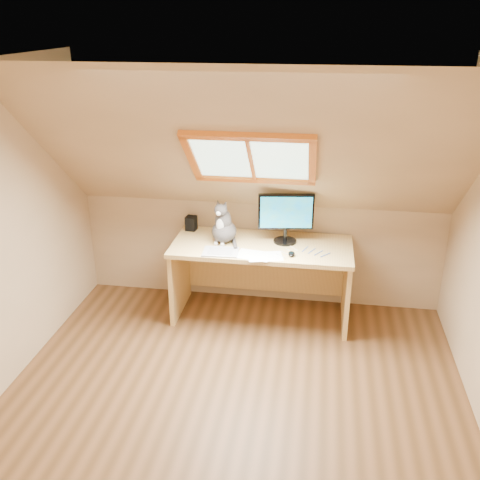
# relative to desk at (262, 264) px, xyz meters

# --- Properties ---
(ground) EXTENTS (3.50, 3.50, 0.00)m
(ground) POSITION_rel_desk_xyz_m (-0.06, -1.45, -0.52)
(ground) COLOR brown
(ground) RESTS_ON ground
(room_shell) EXTENTS (3.52, 3.52, 2.41)m
(room_shell) POSITION_rel_desk_xyz_m (-0.06, -1.54, 0.91)
(room_shell) COLOR tan
(room_shell) RESTS_ON ground
(desk) EXTENTS (1.63, 0.71, 0.74)m
(desk) POSITION_rel_desk_xyz_m (0.00, 0.00, 0.00)
(desk) COLOR #DDB669
(desk) RESTS_ON ground
(monitor) EXTENTS (0.50, 0.21, 0.46)m
(monitor) POSITION_rel_desk_xyz_m (0.20, 0.01, 0.49)
(monitor) COLOR black
(monitor) RESTS_ON desk
(cat) EXTENTS (0.29, 0.32, 0.42)m
(cat) POSITION_rel_desk_xyz_m (-0.35, -0.06, 0.37)
(cat) COLOR #4A4442
(cat) RESTS_ON desk
(desk_speaker) EXTENTS (0.11, 0.11, 0.14)m
(desk_speaker) POSITION_rel_desk_xyz_m (-0.72, 0.18, 0.30)
(desk_speaker) COLOR black
(desk_speaker) RESTS_ON desk
(graphics_tablet) EXTENTS (0.32, 0.24, 0.01)m
(graphics_tablet) POSITION_rel_desk_xyz_m (-0.34, -0.30, 0.23)
(graphics_tablet) COLOR #B2B2B7
(graphics_tablet) RESTS_ON desk
(mouse) EXTENTS (0.07, 0.11, 0.03)m
(mouse) POSITION_rel_desk_xyz_m (0.28, -0.27, 0.24)
(mouse) COLOR black
(mouse) RESTS_ON desk
(papers) EXTENTS (0.33, 0.27, 0.00)m
(papers) POSITION_rel_desk_xyz_m (-0.01, -0.33, 0.23)
(papers) COLOR white
(papers) RESTS_ON desk
(cables) EXTENTS (0.51, 0.26, 0.01)m
(cables) POSITION_rel_desk_xyz_m (0.39, -0.19, 0.23)
(cables) COLOR silver
(cables) RESTS_ON desk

